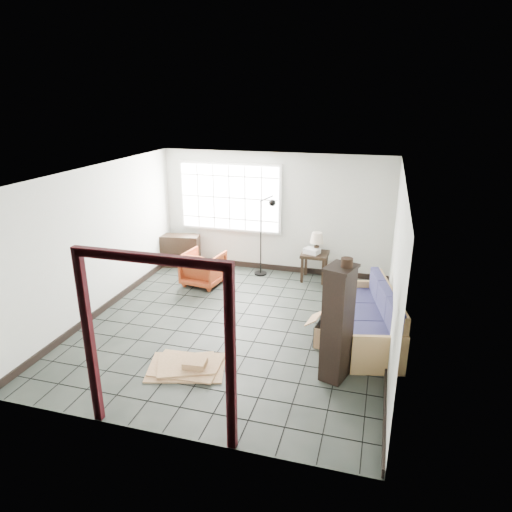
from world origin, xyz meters
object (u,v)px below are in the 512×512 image
(tall_shelf, at_px, (338,323))
(futon_sofa, at_px, (371,321))
(armchair, at_px, (203,267))
(side_table, at_px, (315,258))

(tall_shelf, bearing_deg, futon_sofa, 88.66)
(armchair, height_order, tall_shelf, tall_shelf)
(futon_sofa, height_order, armchair, futon_sofa)
(futon_sofa, distance_m, armchair, 3.70)
(futon_sofa, distance_m, side_table, 2.60)
(futon_sofa, height_order, tall_shelf, tall_shelf)
(side_table, relative_size, tall_shelf, 0.37)
(armchair, bearing_deg, side_table, -150.94)
(armchair, xyz_separation_m, side_table, (2.16, 0.85, 0.11))
(armchair, height_order, side_table, armchair)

